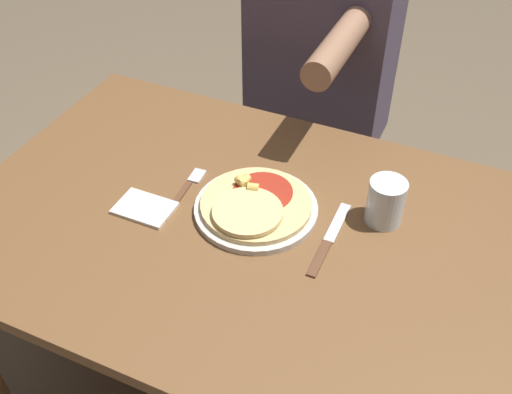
# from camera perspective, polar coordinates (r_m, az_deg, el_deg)

# --- Properties ---
(dining_table) EXTENTS (1.23, 0.80, 0.74)m
(dining_table) POSITION_cam_1_polar(r_m,az_deg,el_deg) (1.31, -0.45, -6.12)
(dining_table) COLOR brown
(dining_table) RESTS_ON ground_plane
(plate) EXTENTS (0.26, 0.26, 0.01)m
(plate) POSITION_cam_1_polar(r_m,az_deg,el_deg) (1.26, 0.00, -1.13)
(plate) COLOR beige
(plate) RESTS_ON dining_table
(pizza) EXTENTS (0.23, 0.23, 0.04)m
(pizza) POSITION_cam_1_polar(r_m,az_deg,el_deg) (1.24, -0.16, -0.68)
(pizza) COLOR #DBBC7A
(pizza) RESTS_ON plate
(fork) EXTENTS (0.03, 0.18, 0.00)m
(fork) POSITION_cam_1_polar(r_m,az_deg,el_deg) (1.32, -6.71, 0.72)
(fork) COLOR brown
(fork) RESTS_ON dining_table
(knife) EXTENTS (0.02, 0.22, 0.00)m
(knife) POSITION_cam_1_polar(r_m,az_deg,el_deg) (1.21, 6.96, -4.05)
(knife) COLOR brown
(knife) RESTS_ON dining_table
(drinking_glass) EXTENTS (0.08, 0.08, 0.10)m
(drinking_glass) POSITION_cam_1_polar(r_m,az_deg,el_deg) (1.24, 12.25, -0.45)
(drinking_glass) COLOR silver
(drinking_glass) RESTS_ON dining_table
(napkin) EXTENTS (0.12, 0.08, 0.01)m
(napkin) POSITION_cam_1_polar(r_m,az_deg,el_deg) (1.28, -10.56, -1.04)
(napkin) COLOR silver
(napkin) RESTS_ON dining_table
(person_diner) EXTENTS (0.39, 0.52, 1.27)m
(person_diner) POSITION_cam_1_polar(r_m,az_deg,el_deg) (1.75, 6.20, 12.27)
(person_diner) COLOR #2D2D38
(person_diner) RESTS_ON ground_plane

